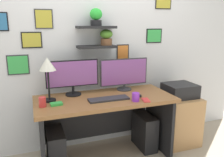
% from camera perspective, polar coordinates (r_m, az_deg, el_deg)
% --- Properties ---
extents(ground_plane, '(8.00, 8.00, 0.00)m').
position_cam_1_polar(ground_plane, '(2.88, -1.63, -19.01)').
color(ground_plane, tan).
extents(back_wall_assembly, '(4.40, 0.24, 2.70)m').
position_cam_1_polar(back_wall_assembly, '(2.86, -4.57, 9.51)').
color(back_wall_assembly, silver).
rests_on(back_wall_assembly, ground).
extents(desk, '(1.53, 0.68, 0.75)m').
position_cam_1_polar(desk, '(2.68, -2.06, -8.71)').
color(desk, brown).
rests_on(desk, ground).
extents(monitor_left, '(0.59, 0.18, 0.40)m').
position_cam_1_polar(monitor_left, '(2.63, -9.81, 0.70)').
color(monitor_left, black).
rests_on(monitor_left, desk).
extents(monitor_right, '(0.61, 0.18, 0.39)m').
position_cam_1_polar(monitor_right, '(2.81, 3.02, 1.25)').
color(monitor_right, '#2D2D33').
rests_on(monitor_right, desk).
extents(keyboard, '(0.44, 0.14, 0.02)m').
position_cam_1_polar(keyboard, '(2.48, -0.82, -5.10)').
color(keyboard, '#2D2D33').
rests_on(keyboard, desk).
extents(computer_mouse, '(0.06, 0.09, 0.03)m').
position_cam_1_polar(computer_mouse, '(2.59, 6.72, -4.21)').
color(computer_mouse, black).
rests_on(computer_mouse, desk).
extents(desk_lamp, '(0.17, 0.17, 0.47)m').
position_cam_1_polar(desk_lamp, '(2.44, -15.74, 2.69)').
color(desk_lamp, black).
rests_on(desk_lamp, desk).
extents(cell_phone, '(0.10, 0.15, 0.01)m').
position_cam_1_polar(cell_phone, '(2.48, 8.43, -5.32)').
color(cell_phone, red).
rests_on(cell_phone, desk).
extents(coffee_mug, '(0.08, 0.08, 0.09)m').
position_cam_1_polar(coffee_mug, '(2.44, 5.92, -4.60)').
color(coffee_mug, purple).
rests_on(coffee_mug, desk).
extents(pen_cup, '(0.07, 0.07, 0.10)m').
position_cam_1_polar(pen_cup, '(2.36, -16.92, -5.60)').
color(pen_cup, red).
rests_on(pen_cup, desk).
extents(scissors_tray, '(0.13, 0.09, 0.02)m').
position_cam_1_polar(scissors_tray, '(2.39, -13.70, -6.16)').
color(scissors_tray, green).
rests_on(scissors_tray, desk).
extents(drawer_cabinet, '(0.44, 0.50, 0.63)m').
position_cam_1_polar(drawer_cabinet, '(3.21, 16.04, -9.72)').
color(drawer_cabinet, tan).
rests_on(drawer_cabinet, ground).
extents(printer, '(0.38, 0.34, 0.17)m').
position_cam_1_polar(printer, '(3.08, 16.52, -2.84)').
color(printer, black).
rests_on(printer, drawer_cabinet).
extents(computer_tower_left, '(0.18, 0.40, 0.44)m').
position_cam_1_polar(computer_tower_left, '(2.67, -13.78, -16.85)').
color(computer_tower_left, black).
rests_on(computer_tower_left, ground).
extents(computer_tower_right, '(0.18, 0.40, 0.44)m').
position_cam_1_polar(computer_tower_right, '(3.02, 8.06, -12.85)').
color(computer_tower_right, black).
rests_on(computer_tower_right, ground).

